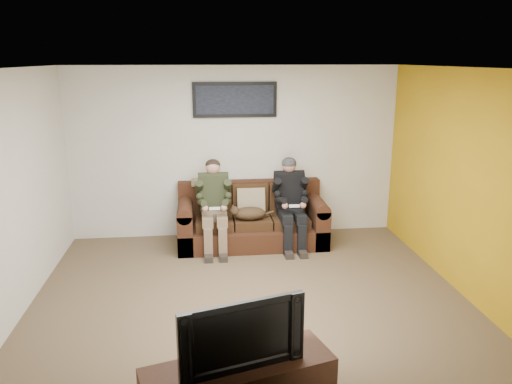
{
  "coord_description": "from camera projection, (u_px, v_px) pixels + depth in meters",
  "views": [
    {
      "loc": [
        -0.53,
        -5.25,
        2.7
      ],
      "look_at": [
        0.2,
        1.2,
        0.95
      ],
      "focal_mm": 35.0,
      "sensor_mm": 36.0,
      "label": 1
    }
  ],
  "objects": [
    {
      "name": "person_right",
      "position": [
        291.0,
        198.0,
        7.27
      ],
      "size": [
        0.51,
        0.86,
        1.3
      ],
      "color": "black",
      "rests_on": "sofa"
    },
    {
      "name": "cat",
      "position": [
        248.0,
        213.0,
        7.19
      ],
      "size": [
        0.66,
        0.26,
        0.24
      ],
      "color": "#4B331D",
      "rests_on": "sofa"
    },
    {
      "name": "sofa",
      "position": [
        251.0,
        221.0,
        7.49
      ],
      "size": [
        2.17,
        0.94,
        0.89
      ],
      "color": "#381D11",
      "rests_on": "ground"
    },
    {
      "name": "throw_pillow",
      "position": [
        251.0,
        201.0,
        7.45
      ],
      "size": [
        0.41,
        0.2,
        0.41
      ],
      "primitive_type": "cube",
      "rotation": [
        -0.21,
        0.0,
        0.0
      ],
      "color": "#8D7D5C",
      "rests_on": "sofa"
    },
    {
      "name": "accent_wall_right",
      "position": [
        465.0,
        184.0,
        5.73
      ],
      "size": [
        0.0,
        4.5,
        4.5
      ],
      "primitive_type": "plane",
      "rotation": [
        1.57,
        0.0,
        -1.57
      ],
      "color": "#B98B12",
      "rests_on": "ground"
    },
    {
      "name": "wall_front",
      "position": [
        284.0,
        277.0,
        3.3
      ],
      "size": [
        5.0,
        0.0,
        5.0
      ],
      "primitive_type": "plane",
      "rotation": [
        -1.57,
        0.0,
        0.0
      ],
      "color": "beige",
      "rests_on": "ground"
    },
    {
      "name": "ceiling",
      "position": [
        250.0,
        68.0,
        5.12
      ],
      "size": [
        5.0,
        5.0,
        0.0
      ],
      "primitive_type": "plane",
      "rotation": [
        3.14,
        0.0,
        0.0
      ],
      "color": "silver",
      "rests_on": "ground"
    },
    {
      "name": "wall_right",
      "position": [
        466.0,
        184.0,
        5.73
      ],
      "size": [
        0.0,
        4.5,
        4.5
      ],
      "primitive_type": "plane",
      "rotation": [
        1.57,
        0.0,
        -1.57
      ],
      "color": "beige",
      "rests_on": "ground"
    },
    {
      "name": "wall_left",
      "position": [
        12.0,
        197.0,
        5.19
      ],
      "size": [
        0.0,
        4.5,
        4.5
      ],
      "primitive_type": "plane",
      "rotation": [
        1.57,
        0.0,
        1.57
      ],
      "color": "beige",
      "rests_on": "ground"
    },
    {
      "name": "throw_blanket",
      "position": [
        206.0,
        182.0,
        7.53
      ],
      "size": [
        0.44,
        0.22,
        0.08
      ],
      "primitive_type": "cube",
      "color": "gray",
      "rests_on": "sofa"
    },
    {
      "name": "floor",
      "position": [
        250.0,
        298.0,
        5.8
      ],
      "size": [
        5.0,
        5.0,
        0.0
      ],
      "primitive_type": "plane",
      "color": "brown",
      "rests_on": "ground"
    },
    {
      "name": "framed_poster",
      "position": [
        235.0,
        100.0,
        7.38
      ],
      "size": [
        1.25,
        0.05,
        0.52
      ],
      "color": "black",
      "rests_on": "wall_back"
    },
    {
      "name": "television",
      "position": [
        238.0,
        331.0,
        3.7
      ],
      "size": [
        0.97,
        0.39,
        0.56
      ],
      "primitive_type": "imported",
      "rotation": [
        0.0,
        0.0,
        0.28
      ],
      "color": "black",
      "rests_on": "tv_stand"
    },
    {
      "name": "person_left",
      "position": [
        214.0,
        200.0,
        7.15
      ],
      "size": [
        0.51,
        0.87,
        1.29
      ],
      "color": "#745F49",
      "rests_on": "sofa"
    },
    {
      "name": "wall_back",
      "position": [
        235.0,
        153.0,
        7.62
      ],
      "size": [
        5.0,
        0.0,
        5.0
      ],
      "primitive_type": "plane",
      "rotation": [
        1.57,
        0.0,
        0.0
      ],
      "color": "beige",
      "rests_on": "ground"
    }
  ]
}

